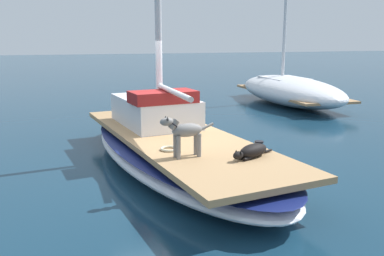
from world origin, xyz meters
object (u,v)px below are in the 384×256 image
(dog_grey, at_px, (185,132))
(deck_winch, at_px, (259,147))
(coiled_rope, at_px, (169,149))
(dog_black, at_px, (252,151))
(sailboat_main, at_px, (177,151))
(moored_boat_starboard_side, at_px, (290,90))

(dog_grey, bearing_deg, deck_winch, -7.44)
(deck_winch, xyz_separation_m, coiled_rope, (-1.38, 0.65, -0.08))
(dog_black, relative_size, deck_winch, 4.29)
(dog_black, bearing_deg, sailboat_main, 110.71)
(moored_boat_starboard_side, bearing_deg, deck_winch, -124.23)
(dog_grey, bearing_deg, moored_boat_starboard_side, 49.55)
(deck_winch, bearing_deg, sailboat_main, 118.98)
(dog_grey, distance_m, moored_boat_starboard_side, 10.42)
(dog_grey, distance_m, deck_winch, 1.30)
(sailboat_main, relative_size, dog_grey, 7.99)
(dog_black, relative_size, dog_grey, 0.96)
(dog_black, height_order, coiled_rope, dog_black)
(coiled_rope, xyz_separation_m, moored_boat_starboard_side, (6.88, 7.43, -0.11))
(dog_black, bearing_deg, deck_winch, 41.09)
(sailboat_main, bearing_deg, deck_winch, -61.02)
(coiled_rope, relative_size, moored_boat_starboard_side, 0.04)
(dog_grey, relative_size, coiled_rope, 2.90)
(moored_boat_starboard_side, bearing_deg, sailboat_main, -135.35)
(dog_black, relative_size, coiled_rope, 2.78)
(dog_black, xyz_separation_m, deck_winch, (0.23, 0.20, -0.01))
(dog_black, xyz_separation_m, coiled_rope, (-1.15, 0.85, -0.08))
(deck_winch, bearing_deg, dog_grey, 172.56)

